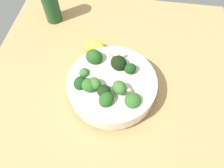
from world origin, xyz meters
The scene contains 4 objects.
ground_plane centered at (0.00, 0.00, -2.09)cm, with size 70.51×70.51×4.18cm, color tan.
bowl_of_broccoli centered at (1.04, -4.90, 3.89)cm, with size 22.59×22.59×9.63cm.
lemon_wedge centered at (-6.07, 8.50, 2.11)cm, with size 6.57×4.02×4.22cm, color yellow.
bottle_tall centered at (-22.07, 20.39, 7.09)cm, with size 5.20×5.20×15.13cm.
Camera 1 is at (5.53, -33.46, 50.65)cm, focal length 34.64 mm.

